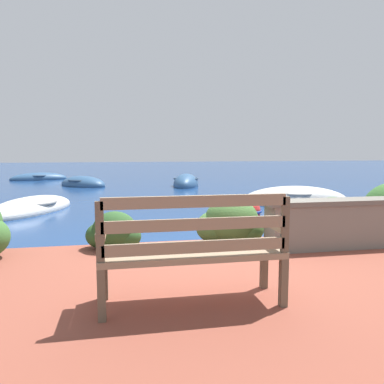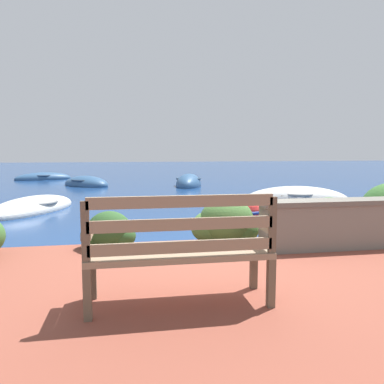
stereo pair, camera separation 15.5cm
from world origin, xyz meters
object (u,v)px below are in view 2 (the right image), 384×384
object	(u,v)px
rowboat_nearest	(296,202)
rowboat_mid	(33,209)
rowboat_outer	(86,184)
rowboat_distant	(43,179)
park_bench	(180,247)
rowboat_far	(189,184)
mooring_buoy	(249,211)

from	to	relation	value
rowboat_nearest	rowboat_mid	size ratio (longest dim) A/B	1.00
rowboat_outer	rowboat_distant	xyz separation A→B (m)	(-2.44, 3.66, -0.01)
park_bench	rowboat_mid	xyz separation A→B (m)	(-2.70, 6.60, -0.65)
park_bench	rowboat_nearest	xyz separation A→B (m)	(4.09, 6.52, -0.63)
rowboat_nearest	rowboat_mid	distance (m)	6.80
rowboat_far	mooring_buoy	world-z (taller)	rowboat_far
rowboat_far	rowboat_outer	bearing A→B (deg)	-85.93
rowboat_nearest	rowboat_distant	distance (m)	13.22
rowboat_distant	mooring_buoy	bearing A→B (deg)	-75.49
rowboat_outer	rowboat_distant	size ratio (longest dim) A/B	0.87
rowboat_mid	rowboat_distant	xyz separation A→B (m)	(-1.84, 9.92, -0.00)
park_bench	rowboat_outer	distance (m)	13.05
rowboat_nearest	rowboat_far	world-z (taller)	same
rowboat_mid	rowboat_distant	size ratio (longest dim) A/B	1.09
mooring_buoy	rowboat_outer	bearing A→B (deg)	119.43
rowboat_nearest	rowboat_outer	xyz separation A→B (m)	(-6.19, 6.35, -0.01)
rowboat_nearest	rowboat_distant	size ratio (longest dim) A/B	1.09
rowboat_distant	mooring_buoy	size ratio (longest dim) A/B	4.79
rowboat_nearest	mooring_buoy	size ratio (longest dim) A/B	5.24
park_bench	rowboat_distant	world-z (taller)	park_bench
rowboat_mid	rowboat_nearest	bearing A→B (deg)	113.31
rowboat_nearest	rowboat_mid	bearing A→B (deg)	11.21
rowboat_outer	rowboat_nearest	bearing A→B (deg)	-3.17
rowboat_far	rowboat_distant	distance (m)	7.93
park_bench	rowboat_nearest	bearing A→B (deg)	50.63
rowboat_mid	rowboat_outer	xyz separation A→B (m)	(0.60, 6.26, 0.01)
park_bench	mooring_buoy	size ratio (longest dim) A/B	2.58
rowboat_nearest	park_bench	bearing A→B (deg)	69.83
rowboat_outer	rowboat_far	bearing A→B (deg)	31.92
rowboat_outer	park_bench	bearing A→B (deg)	-38.16
rowboat_far	mooring_buoy	xyz separation A→B (m)	(0.25, -6.99, 0.02)
rowboat_nearest	rowboat_mid	xyz separation A→B (m)	(-6.79, 0.09, -0.02)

